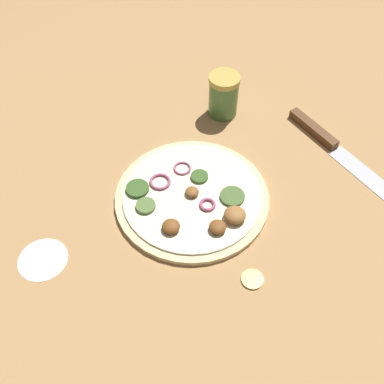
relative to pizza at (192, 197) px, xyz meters
The scene contains 6 objects.
ground_plane 0.01m from the pizza, behind, with size 3.00×3.00×0.00m, color tan.
pizza is the anchor object (origin of this frame).
knife 0.31m from the pizza, 105.22° to the left, with size 0.32×0.15×0.02m.
spice_jar 0.25m from the pizza, 153.40° to the left, with size 0.07×0.07×0.09m.
loose_cap 0.19m from the pizza, 19.21° to the left, with size 0.04×0.04×0.01m.
flour_patch 0.28m from the pizza, 74.63° to the right, with size 0.08×0.08×0.00m.
Camera 1 is at (0.50, -0.10, 0.66)m, focal length 42.00 mm.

